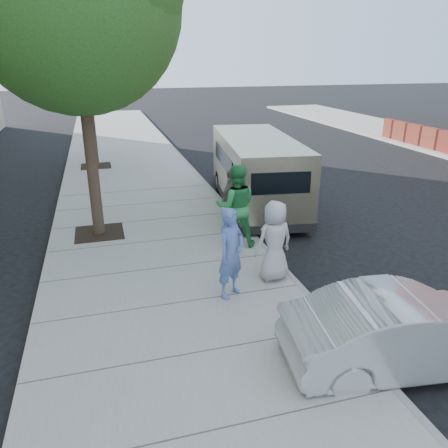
% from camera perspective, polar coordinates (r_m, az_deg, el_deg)
% --- Properties ---
extents(ground, '(120.00, 120.00, 0.00)m').
position_cam_1_polar(ground, '(9.68, -1.85, -5.72)').
color(ground, black).
rests_on(ground, ground).
extents(sidewalk, '(5.00, 60.00, 0.15)m').
position_cam_1_polar(sidewalk, '(9.48, -7.76, -6.02)').
color(sidewalk, gray).
rests_on(sidewalk, ground).
extents(curb_face, '(0.12, 60.00, 0.16)m').
position_cam_1_polar(curb_face, '(10.05, 6.15, -4.30)').
color(curb_face, gray).
rests_on(curb_face, ground).
extents(tree_far, '(3.92, 3.80, 6.49)m').
position_cam_1_polar(tree_far, '(18.40, -17.82, 21.74)').
color(tree_far, black).
rests_on(tree_far, sidewalk).
extents(parking_meter, '(0.32, 0.20, 1.45)m').
position_cam_1_polar(parking_meter, '(8.90, 7.09, 0.12)').
color(parking_meter, gray).
rests_on(parking_meter, sidewalk).
extents(van, '(2.65, 6.00, 2.16)m').
position_cam_1_polar(van, '(13.27, 4.22, 6.94)').
color(van, tan).
rests_on(van, ground).
extents(sedan, '(3.81, 1.73, 1.21)m').
position_cam_1_polar(sedan, '(7.09, 22.99, -12.73)').
color(sedan, '#B4B8BB').
rests_on(sedan, ground).
extents(person_officer, '(0.75, 0.70, 1.72)m').
position_cam_1_polar(person_officer, '(7.96, 0.92, -3.81)').
color(person_officer, '#536BB1').
rests_on(person_officer, sidewalk).
extents(person_green_shirt, '(1.08, 0.93, 1.95)m').
position_cam_1_polar(person_green_shirt, '(10.10, 1.57, 2.36)').
color(person_green_shirt, '#2D8C44').
rests_on(person_green_shirt, sidewalk).
extents(person_gray_shirt, '(0.88, 0.65, 1.63)m').
position_cam_1_polar(person_gray_shirt, '(8.63, 6.61, -2.22)').
color(person_gray_shirt, '#B1B1B4').
rests_on(person_gray_shirt, sidewalk).
extents(person_striped_polo, '(0.97, 0.87, 1.59)m').
position_cam_1_polar(person_striped_polo, '(11.14, 1.06, 3.19)').
color(person_striped_polo, slate).
rests_on(person_striped_polo, sidewalk).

